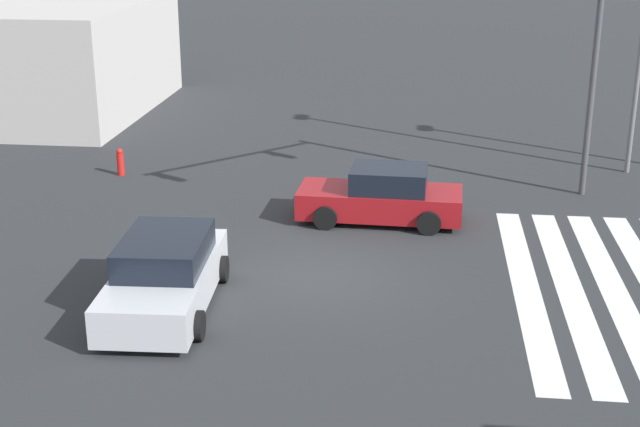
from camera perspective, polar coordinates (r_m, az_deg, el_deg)
ground_plane at (r=20.37m, az=0.00°, el=-3.99°), size 129.90×129.90×0.00m
crosswalk_markings at (r=20.72m, az=18.24°, el=-4.60°), size 9.71×4.40×0.01m
traffic_signal_mast at (r=24.60m, az=14.93°, el=11.99°), size 4.74×4.74×7.31m
car_1 at (r=18.85m, az=-9.90°, el=-3.89°), size 4.67×2.31×1.53m
car_2 at (r=23.69m, az=3.99°, el=1.09°), size 2.09×4.37×1.48m
corner_building at (r=38.65m, az=-19.02°, el=9.46°), size 10.86×10.86×4.36m
fire_hydrant at (r=28.47m, az=-12.66°, el=3.25°), size 0.22×0.22×0.86m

